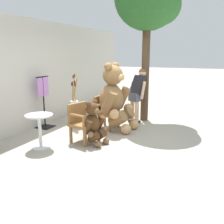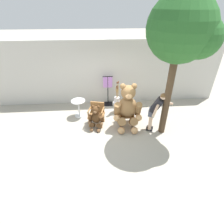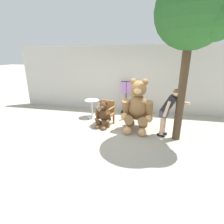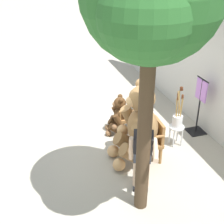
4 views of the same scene
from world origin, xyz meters
The scene contains 12 objects.
ground_plane centered at (0.00, 0.00, 0.00)m, with size 60.00×60.00×0.00m, color #A8A091.
back_wall centered at (0.00, 2.40, 1.40)m, with size 10.00×0.16×2.80m, color beige.
wooden_chair_left centered at (-0.56, 0.60, 0.46)m, with size 0.66×0.63×0.86m.
wooden_chair_right centered at (0.58, 0.60, 0.46)m, with size 0.59×0.55×0.86m.
teddy_bear_large centered at (0.57, 0.32, 0.84)m, with size 1.03×1.00×1.72m.
teddy_bear_small centered at (-0.59, 0.31, 0.47)m, with size 0.59×0.59×0.95m.
person_visitor centered at (1.50, 0.03, 0.91)m, with size 0.86×0.48×1.53m.
white_stool centered at (0.28, 1.36, 0.36)m, with size 0.34×0.34×0.46m.
brush_bucket centered at (0.28, 1.36, 0.67)m, with size 0.22×0.22×0.96m.
round_side_table centered at (-1.29, 1.18, 0.45)m, with size 0.56×0.56×0.72m.
patio_tree centered at (1.88, -0.14, 3.38)m, with size 1.92×1.83×4.36m.
clothing_display_stand centered at (-0.05, 2.09, 0.72)m, with size 0.44×0.40×1.36m.
Camera 2 is at (-0.40, -5.03, 4.03)m, focal length 28.00 mm.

